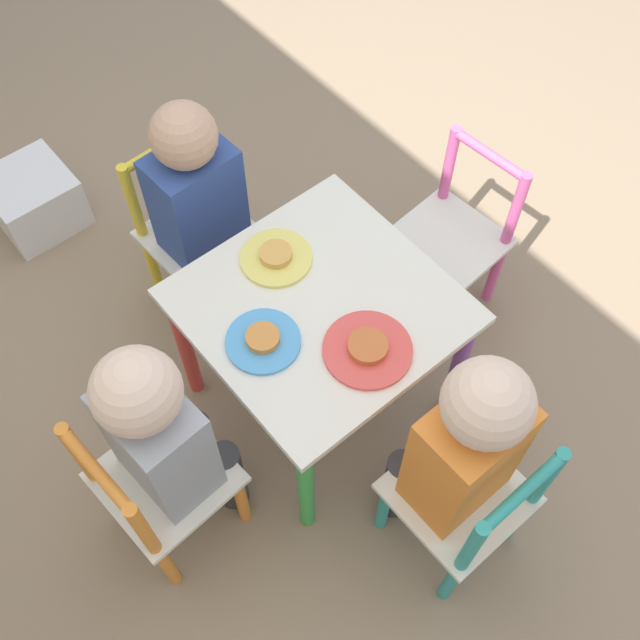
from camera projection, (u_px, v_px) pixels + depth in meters
The scene contains 13 objects.
ground_plane at pixel (320, 396), 1.97m from camera, with size 6.00×6.00×0.00m, color #8C755B.
kids_table at pixel (320, 321), 1.66m from camera, with size 0.53×0.53×0.45m.
chair_teal at pixel (467, 502), 1.57m from camera, with size 0.26×0.26×0.50m.
chair_orange at pixel (157, 486), 1.59m from camera, with size 0.28×0.28×0.50m.
chair_yellow at pixel (196, 233), 1.95m from camera, with size 0.27×0.27×0.50m.
chair_pink at pixel (452, 239), 1.94m from camera, with size 0.28×0.28×0.50m.
child_left at pixel (461, 446), 1.43m from camera, with size 0.22×0.20×0.73m.
child_back at pixel (165, 434), 1.46m from camera, with size 0.21×0.22×0.71m.
child_right at pixel (201, 204), 1.79m from camera, with size 0.21×0.21×0.70m.
plate_left at pixel (368, 349), 1.52m from camera, with size 0.19×0.19×0.03m.
plate_back at pixel (263, 340), 1.54m from camera, with size 0.16×0.16×0.03m.
plate_right at pixel (276, 257), 1.65m from camera, with size 0.16×0.16×0.03m.
storage_bin at pixel (34, 200), 2.22m from camera, with size 0.24×0.24×0.17m.
Camera 1 is at (-0.68, 0.56, 1.78)m, focal length 42.00 mm.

